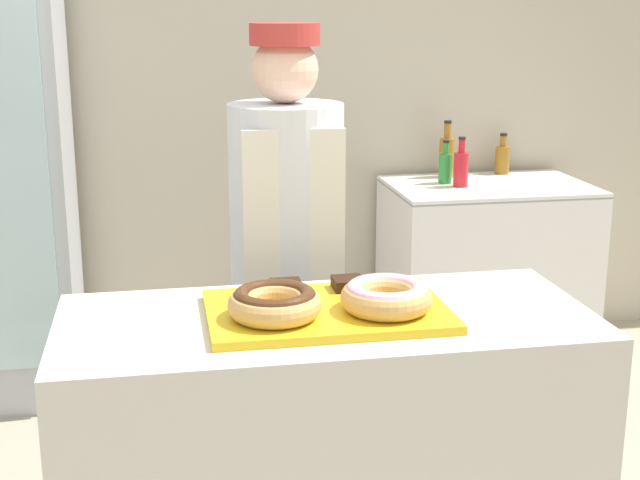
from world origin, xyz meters
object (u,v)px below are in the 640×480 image
at_px(brownie_back_left, 286,287).
at_px(baker_person, 287,261).
at_px(bottle_green, 445,167).
at_px(chest_freezer, 485,271).
at_px(bottle_red, 461,167).
at_px(bottle_amber, 502,158).
at_px(brownie_back_right, 348,283).
at_px(bottle_amber_b, 447,155).
at_px(donut_chocolate_glaze, 275,302).
at_px(serving_tray, 327,311).
at_px(donut_light_glaze, 386,295).

xyz_separation_m(brownie_back_left, baker_person, (0.08, 0.53, -0.08)).
xyz_separation_m(baker_person, bottle_green, (0.93, 1.14, 0.09)).
relative_size(chest_freezer, bottle_green, 4.56).
height_order(brownie_back_left, bottle_red, bottle_red).
bearing_deg(chest_freezer, bottle_amber, 57.02).
distance_m(brownie_back_right, bottle_amber_b, 2.03).
distance_m(donut_chocolate_glaze, bottle_green, 2.15).
bearing_deg(chest_freezer, donut_chocolate_glaze, -125.03).
distance_m(baker_person, bottle_green, 1.47).
xyz_separation_m(bottle_amber_b, bottle_red, (-0.01, -0.25, -0.02)).
xyz_separation_m(donut_chocolate_glaze, chest_freezer, (1.27, 1.81, -0.53)).
height_order(bottle_amber, bottle_green, bottle_green).
height_order(brownie_back_right, baker_person, baker_person).
height_order(chest_freezer, bottle_amber_b, bottle_amber_b).
distance_m(donut_chocolate_glaze, brownie_back_left, 0.21).
distance_m(brownie_back_left, chest_freezer, 2.08).
distance_m(serving_tray, baker_person, 0.67).
distance_m(bottle_amber, bottle_green, 0.41).
bearing_deg(bottle_green, donut_light_glaze, -112.56).
height_order(donut_light_glaze, brownie_back_right, donut_light_glaze).
bearing_deg(donut_chocolate_glaze, brownie_back_left, 73.39).
relative_size(brownie_back_left, bottle_red, 0.36).
relative_size(donut_chocolate_glaze, chest_freezer, 0.26).
bearing_deg(baker_person, bottle_amber_b, 52.80).
bearing_deg(chest_freezer, baker_person, -136.15).
bearing_deg(serving_tray, bottle_amber, 57.32).
xyz_separation_m(donut_chocolate_glaze, donut_light_glaze, (0.29, 0.00, 0.00)).
bearing_deg(bottle_amber_b, bottle_green, -110.22).
xyz_separation_m(baker_person, bottle_amber_b, (0.99, 1.30, 0.12)).
relative_size(brownie_back_right, bottle_green, 0.41).
relative_size(serving_tray, chest_freezer, 0.67).
relative_size(chest_freezer, bottle_amber, 4.62).
distance_m(chest_freezer, bottle_amber_b, 0.60).
bearing_deg(donut_chocolate_glaze, bottle_green, 60.25).
relative_size(donut_light_glaze, bottle_amber_b, 0.87).
bearing_deg(bottle_amber_b, donut_light_glaze, -112.38).
relative_size(brownie_back_left, baker_person, 0.05).
relative_size(brownie_back_right, bottle_amber, 0.41).
relative_size(bottle_amber, bottle_green, 0.99).
height_order(bottle_amber_b, bottle_red, bottle_amber_b).
height_order(donut_chocolate_glaze, bottle_red, bottle_red).
relative_size(donut_chocolate_glaze, brownie_back_left, 2.88).
relative_size(brownie_back_left, brownie_back_right, 1.00).
xyz_separation_m(serving_tray, bottle_amber, (1.28, 2.00, 0.04)).
distance_m(bottle_amber_b, bottle_red, 0.25).
height_order(baker_person, bottle_green, baker_person).
xyz_separation_m(brownie_back_left, chest_freezer, (1.21, 1.61, -0.50)).
bearing_deg(bottle_red, brownie_back_left, -123.70).
bearing_deg(donut_chocolate_glaze, baker_person, 79.15).
xyz_separation_m(baker_person, bottle_red, (0.97, 1.05, 0.10)).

